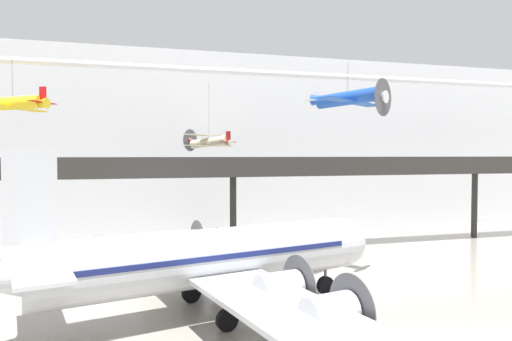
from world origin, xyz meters
TOP-DOWN VIEW (x-y plane):
  - ground_plane at (0.00, 0.00)m, footprint 260.00×260.00m
  - hangar_back_wall at (0.00, 34.25)m, footprint 140.00×3.00m
  - mezzanine_walkway at (0.00, 22.07)m, footprint 110.00×3.20m
  - ceiling_truss_beam at (0.00, 20.66)m, footprint 120.00×0.60m
  - airliner_silver_main at (-6.14, 4.82)m, footprint 25.85×29.89m
  - suspended_plane_cream_biplane at (-2.08, 25.77)m, footprint 5.84×5.83m
  - suspended_plane_blue_trainer at (7.49, 12.12)m, footprint 7.88×7.23m
  - suspended_plane_yellow_lowwing at (-19.47, 17.88)m, footprint 6.55×7.37m
  - info_sign_pedestal at (-0.32, 1.38)m, footprint 0.25×0.77m

SIDE VIEW (x-z plane):
  - ground_plane at x=0.00m, z-range 0.00..0.00m
  - info_sign_pedestal at x=-0.32m, z-range -0.17..1.08m
  - airliner_silver_main at x=-6.14m, z-range -1.63..8.87m
  - mezzanine_walkway at x=0.00m, z-range 3.29..13.17m
  - hangar_back_wall at x=0.00m, z-range 0.00..22.84m
  - suspended_plane_cream_biplane at x=-2.08m, z-range 7.79..15.22m
  - suspended_plane_yellow_lowwing at x=-19.47m, z-range 11.78..16.72m
  - suspended_plane_blue_trainer at x=7.49m, z-range 12.50..17.24m
  - ceiling_truss_beam at x=0.00m, z-range 17.95..18.55m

